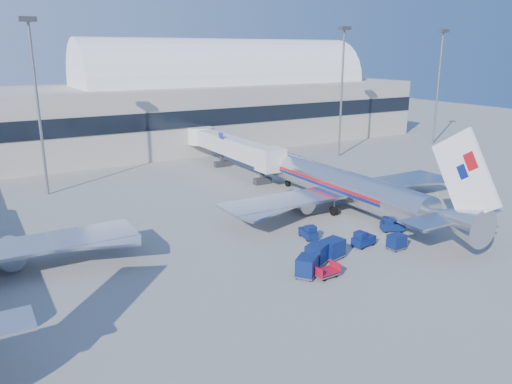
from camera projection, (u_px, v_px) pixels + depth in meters
ground at (299, 236)px, 51.84m from camera, size 260.00×260.00×0.00m
terminal at (58, 115)px, 89.59m from camera, size 170.00×28.15×21.00m
airliner_main at (346, 186)px, 59.65m from camera, size 32.00×37.26×12.07m
jetbridge_near at (228, 145)px, 80.03m from camera, size 4.40×27.50×6.25m
mast_west at (35, 82)px, 62.95m from camera, size 2.00×1.20×22.60m
mast_east at (342, 73)px, 87.32m from camera, size 2.00×1.20×22.60m
mast_far_east at (440, 70)px, 99.50m from camera, size 2.00×1.20×22.60m
barrier_near at (408, 201)px, 62.15m from camera, size 3.00×0.55×0.90m
barrier_mid at (427, 198)px, 63.76m from camera, size 3.00×0.55×0.90m
barrier_far at (444, 194)px, 65.37m from camera, size 3.00×0.55×0.90m
tug_lead at (363, 239)px, 48.91m from camera, size 2.60×1.60×1.59m
tug_right at (392, 225)px, 53.02m from camera, size 2.71×2.16×1.58m
tug_left at (309, 232)px, 50.93m from camera, size 1.44×2.41×1.48m
cart_train_a at (333, 248)px, 45.97m from camera, size 2.42×2.04×1.87m
cart_train_b at (317, 254)px, 44.76m from camera, size 2.62×2.41×1.87m
cart_train_c at (307, 266)px, 42.22m from camera, size 2.58×2.49×1.81m
cart_solo_near at (397, 242)px, 48.14m from camera, size 1.74×1.36×1.49m
cart_solo_far at (467, 222)px, 53.65m from camera, size 2.06×1.74×1.58m
cart_open_red at (326, 272)px, 42.33m from camera, size 2.22×1.63×0.57m
ramp_worker at (470, 230)px, 50.96m from camera, size 0.79×0.76×1.81m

